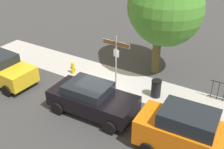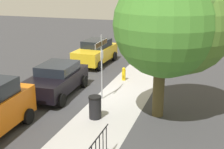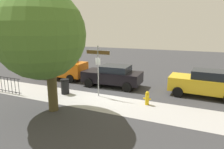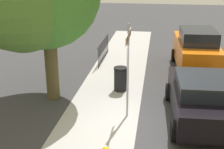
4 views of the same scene
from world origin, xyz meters
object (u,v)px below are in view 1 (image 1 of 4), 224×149
at_px(car_orange, 192,135).
at_px(street_sign, 116,54).
at_px(shade_tree, 164,6).
at_px(car_yellow, 2,68).
at_px(trash_bin, 156,88).
at_px(car_black, 92,99).
at_px(fire_hydrant, 73,68).

bearing_deg(car_orange, street_sign, 149.41).
xyz_separation_m(shade_tree, car_yellow, (-7.17, -6.17, -3.20)).
height_order(shade_tree, trash_bin, shade_tree).
relative_size(car_yellow, car_black, 0.97).
distance_m(street_sign, shade_tree, 4.11).
relative_size(car_yellow, trash_bin, 4.28).
bearing_deg(car_yellow, car_orange, 2.09).
distance_m(car_black, trash_bin, 3.62).
bearing_deg(street_sign, car_orange, -28.38).
distance_m(shade_tree, fire_hydrant, 6.53).
height_order(shade_tree, car_black, shade_tree).
height_order(street_sign, car_orange, street_sign).
xyz_separation_m(car_orange, fire_hydrant, (-8.21, 2.92, -0.64)).
height_order(street_sign, trash_bin, street_sign).
height_order(street_sign, fire_hydrant, street_sign).
relative_size(street_sign, car_yellow, 0.76).
bearing_deg(street_sign, fire_hydrant, 176.43).
height_order(car_black, car_orange, car_orange).
relative_size(shade_tree, trash_bin, 6.35).
bearing_deg(street_sign, shade_tree, 72.62).
bearing_deg(fire_hydrant, car_black, -38.70).
relative_size(car_yellow, fire_hydrant, 5.39).
bearing_deg(shade_tree, car_black, -99.57).
bearing_deg(car_orange, car_yellow, 177.55).
bearing_deg(trash_bin, street_sign, -167.23).
xyz_separation_m(street_sign, trash_bin, (2.20, 0.50, -1.70)).
distance_m(car_black, car_orange, 4.95).
height_order(street_sign, shade_tree, shade_tree).
height_order(street_sign, car_black, street_sign).
distance_m(street_sign, trash_bin, 2.83).
bearing_deg(trash_bin, shade_tree, 110.26).
xyz_separation_m(street_sign, shade_tree, (1.09, 3.50, 1.87)).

